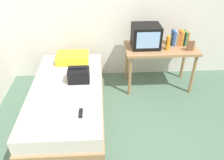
{
  "coord_description": "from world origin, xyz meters",
  "views": [
    {
      "loc": [
        -0.32,
        -1.83,
        2.32
      ],
      "look_at": [
        -0.17,
        0.94,
        0.5
      ],
      "focal_mm": 36.52,
      "sensor_mm": 36.0,
      "label": 1
    }
  ],
  "objects_px": {
    "water_bottle": "(168,43)",
    "tv": "(146,36)",
    "bed": "(68,102)",
    "desk": "(160,52)",
    "magazine": "(55,99)",
    "book_row": "(180,38)",
    "remote_silver": "(51,82)",
    "remote_dark": "(81,113)",
    "handbag": "(79,75)",
    "pillow": "(73,58)",
    "picture_frame": "(191,46)"
  },
  "relations": [
    {
      "from": "tv",
      "to": "pillow",
      "type": "bearing_deg",
      "value": -177.67
    },
    {
      "from": "book_row",
      "to": "magazine",
      "type": "distance_m",
      "value": 2.22
    },
    {
      "from": "desk",
      "to": "remote_dark",
      "type": "xyz_separation_m",
      "value": [
        -1.23,
        -1.3,
        -0.11
      ]
    },
    {
      "from": "magazine",
      "to": "remote_dark",
      "type": "height_order",
      "value": "remote_dark"
    },
    {
      "from": "bed",
      "to": "remote_silver",
      "type": "height_order",
      "value": "remote_silver"
    },
    {
      "from": "magazine",
      "to": "remote_dark",
      "type": "xyz_separation_m",
      "value": [
        0.34,
        -0.29,
        0.01
      ]
    },
    {
      "from": "tv",
      "to": "pillow",
      "type": "xyz_separation_m",
      "value": [
        -1.18,
        -0.05,
        -0.33
      ]
    },
    {
      "from": "bed",
      "to": "pillow",
      "type": "xyz_separation_m",
      "value": [
        0.03,
        0.73,
        0.34
      ]
    },
    {
      "from": "picture_frame",
      "to": "handbag",
      "type": "distance_m",
      "value": 1.79
    },
    {
      "from": "water_bottle",
      "to": "book_row",
      "type": "xyz_separation_m",
      "value": [
        0.25,
        0.18,
        0.0
      ]
    },
    {
      "from": "magazine",
      "to": "desk",
      "type": "bearing_deg",
      "value": 32.7
    },
    {
      "from": "remote_dark",
      "to": "handbag",
      "type": "bearing_deg",
      "value": 95.12
    },
    {
      "from": "water_bottle",
      "to": "picture_frame",
      "type": "height_order",
      "value": "water_bottle"
    },
    {
      "from": "bed",
      "to": "book_row",
      "type": "bearing_deg",
      "value": 24.94
    },
    {
      "from": "bed",
      "to": "remote_dark",
      "type": "relative_size",
      "value": 12.82
    },
    {
      "from": "remote_silver",
      "to": "handbag",
      "type": "bearing_deg",
      "value": 4.15
    },
    {
      "from": "book_row",
      "to": "magazine",
      "type": "height_order",
      "value": "book_row"
    },
    {
      "from": "handbag",
      "to": "pillow",
      "type": "bearing_deg",
      "value": 103.54
    },
    {
      "from": "book_row",
      "to": "magazine",
      "type": "bearing_deg",
      "value": -149.83
    },
    {
      "from": "picture_frame",
      "to": "desk",
      "type": "bearing_deg",
      "value": 159.8
    },
    {
      "from": "desk",
      "to": "tv",
      "type": "distance_m",
      "value": 0.38
    },
    {
      "from": "remote_silver",
      "to": "water_bottle",
      "type": "bearing_deg",
      "value": 16.98
    },
    {
      "from": "remote_dark",
      "to": "water_bottle",
      "type": "bearing_deg",
      "value": 42.78
    },
    {
      "from": "picture_frame",
      "to": "handbag",
      "type": "bearing_deg",
      "value": -165.33
    },
    {
      "from": "handbag",
      "to": "magazine",
      "type": "bearing_deg",
      "value": -124.37
    },
    {
      "from": "desk",
      "to": "remote_dark",
      "type": "distance_m",
      "value": 1.8
    },
    {
      "from": "bed",
      "to": "handbag",
      "type": "relative_size",
      "value": 6.67
    },
    {
      "from": "book_row",
      "to": "remote_silver",
      "type": "distance_m",
      "value": 2.16
    },
    {
      "from": "remote_dark",
      "to": "tv",
      "type": "bearing_deg",
      "value": 53.87
    },
    {
      "from": "bed",
      "to": "magazine",
      "type": "bearing_deg",
      "value": -111.52
    },
    {
      "from": "book_row",
      "to": "picture_frame",
      "type": "distance_m",
      "value": 0.27
    },
    {
      "from": "tv",
      "to": "picture_frame",
      "type": "relative_size",
      "value": 2.66
    },
    {
      "from": "tv",
      "to": "handbag",
      "type": "bearing_deg",
      "value": -148.44
    },
    {
      "from": "desk",
      "to": "picture_frame",
      "type": "distance_m",
      "value": 0.48
    },
    {
      "from": "magazine",
      "to": "bed",
      "type": "bearing_deg",
      "value": 68.48
    },
    {
      "from": "picture_frame",
      "to": "remote_dark",
      "type": "distance_m",
      "value": 2.03
    },
    {
      "from": "tv",
      "to": "water_bottle",
      "type": "height_order",
      "value": "tv"
    },
    {
      "from": "bed",
      "to": "desk",
      "type": "height_order",
      "value": "desk"
    },
    {
      "from": "desk",
      "to": "book_row",
      "type": "xyz_separation_m",
      "value": [
        0.32,
        0.09,
        0.21
      ]
    },
    {
      "from": "desk",
      "to": "handbag",
      "type": "relative_size",
      "value": 3.87
    },
    {
      "from": "bed",
      "to": "tv",
      "type": "bearing_deg",
      "value": 32.62
    },
    {
      "from": "picture_frame",
      "to": "remote_dark",
      "type": "xyz_separation_m",
      "value": [
        -1.65,
        -1.15,
        -0.29
      ]
    },
    {
      "from": "desk",
      "to": "magazine",
      "type": "height_order",
      "value": "desk"
    },
    {
      "from": "water_bottle",
      "to": "tv",
      "type": "bearing_deg",
      "value": 158.79
    },
    {
      "from": "picture_frame",
      "to": "magazine",
      "type": "bearing_deg",
      "value": -156.78
    },
    {
      "from": "bed",
      "to": "water_bottle",
      "type": "distance_m",
      "value": 1.78
    },
    {
      "from": "desk",
      "to": "magazine",
      "type": "xyz_separation_m",
      "value": [
        -1.57,
        -1.01,
        -0.12
      ]
    },
    {
      "from": "tv",
      "to": "water_bottle",
      "type": "distance_m",
      "value": 0.36
    },
    {
      "from": "magazine",
      "to": "book_row",
      "type": "bearing_deg",
      "value": 30.17
    },
    {
      "from": "book_row",
      "to": "tv",
      "type": "bearing_deg",
      "value": -174.41
    }
  ]
}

